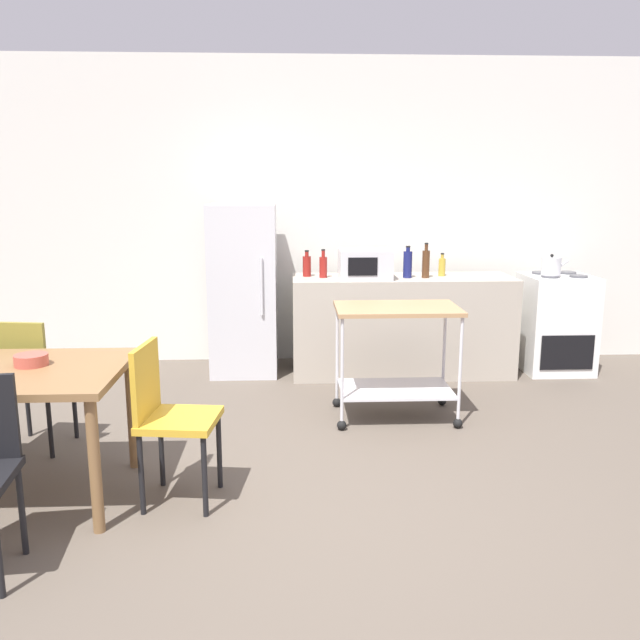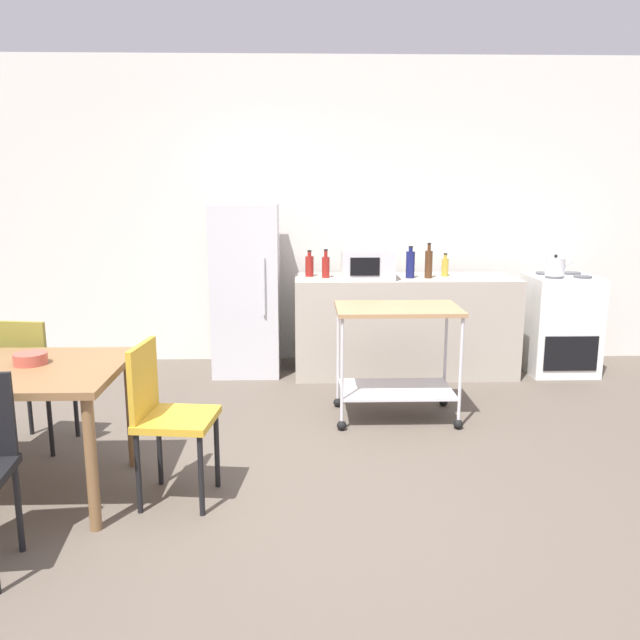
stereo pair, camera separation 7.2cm
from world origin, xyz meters
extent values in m
plane|color=brown|center=(0.00, 0.00, 0.00)|extent=(12.00, 12.00, 0.00)
cube|color=silver|center=(0.00, 3.20, 1.45)|extent=(8.40, 0.12, 2.90)
cube|color=#A89E8E|center=(0.90, 2.60, 0.45)|extent=(2.00, 0.64, 0.90)
cylinder|color=brown|center=(-1.10, -0.17, 0.35)|extent=(0.06, 0.06, 0.71)
cylinder|color=brown|center=(-1.10, 0.61, 0.35)|extent=(0.06, 0.06, 0.71)
cylinder|color=black|center=(-1.39, -0.36, 0.23)|extent=(0.03, 0.03, 0.45)
cube|color=olive|center=(-1.81, 0.96, 0.47)|extent=(0.45, 0.45, 0.04)
cube|color=olive|center=(-1.83, 0.78, 0.69)|extent=(0.38, 0.09, 0.40)
cylinder|color=black|center=(-1.61, 1.10, 0.23)|extent=(0.03, 0.03, 0.45)
cylinder|color=black|center=(-1.95, 1.15, 0.23)|extent=(0.03, 0.03, 0.45)
cylinder|color=black|center=(-1.66, 0.77, 0.23)|extent=(0.03, 0.03, 0.45)
cylinder|color=black|center=(-2.00, 0.82, 0.23)|extent=(0.03, 0.03, 0.45)
cube|color=gold|center=(-0.73, 0.15, 0.47)|extent=(0.44, 0.44, 0.04)
cube|color=gold|center=(-0.91, 0.17, 0.69)|extent=(0.08, 0.38, 0.40)
cylinder|color=black|center=(-0.58, -0.04, 0.23)|extent=(0.03, 0.03, 0.45)
cylinder|color=black|center=(-0.54, 0.30, 0.23)|extent=(0.03, 0.03, 0.45)
cylinder|color=black|center=(-0.92, 0.00, 0.23)|extent=(0.03, 0.03, 0.45)
cylinder|color=black|center=(-0.87, 0.34, 0.23)|extent=(0.03, 0.03, 0.45)
cube|color=white|center=(2.35, 2.62, 0.45)|extent=(0.60, 0.60, 0.90)
cube|color=black|center=(2.35, 2.32, 0.25)|extent=(0.48, 0.01, 0.32)
cylinder|color=#47474C|center=(2.22, 2.50, 0.91)|extent=(0.16, 0.16, 0.02)
cylinder|color=#47474C|center=(2.48, 2.50, 0.91)|extent=(0.16, 0.16, 0.02)
cylinder|color=#47474C|center=(2.22, 2.74, 0.91)|extent=(0.16, 0.16, 0.02)
cylinder|color=#47474C|center=(2.48, 2.74, 0.91)|extent=(0.16, 0.16, 0.02)
cube|color=silver|center=(-0.55, 2.70, 0.78)|extent=(0.60, 0.60, 1.55)
cylinder|color=silver|center=(-0.37, 2.39, 0.85)|extent=(0.02, 0.02, 0.50)
cube|color=#A37A51|center=(0.66, 1.42, 0.83)|extent=(0.90, 0.56, 0.03)
cube|color=silver|center=(0.66, 1.42, 0.22)|extent=(0.83, 0.52, 0.02)
cylinder|color=silver|center=(0.24, 1.17, 0.45)|extent=(0.02, 0.02, 0.76)
sphere|color=black|center=(0.24, 1.17, 0.04)|extent=(0.07, 0.07, 0.07)
cylinder|color=silver|center=(1.08, 1.17, 0.45)|extent=(0.02, 0.02, 0.76)
sphere|color=black|center=(1.08, 1.17, 0.04)|extent=(0.07, 0.07, 0.07)
cylinder|color=silver|center=(0.24, 1.67, 0.45)|extent=(0.02, 0.02, 0.76)
sphere|color=black|center=(0.24, 1.67, 0.04)|extent=(0.07, 0.07, 0.07)
cylinder|color=silver|center=(1.08, 1.67, 0.45)|extent=(0.02, 0.02, 0.76)
sphere|color=black|center=(1.08, 1.67, 0.04)|extent=(0.07, 0.07, 0.07)
cylinder|color=maroon|center=(0.03, 2.67, 0.99)|extent=(0.08, 0.08, 0.18)
cylinder|color=maroon|center=(0.03, 2.67, 1.10)|extent=(0.03, 0.03, 0.04)
cylinder|color=black|center=(0.03, 2.67, 1.13)|extent=(0.04, 0.04, 0.01)
cylinder|color=maroon|center=(0.18, 2.59, 0.99)|extent=(0.07, 0.07, 0.19)
cylinder|color=maroon|center=(0.18, 2.59, 1.11)|extent=(0.03, 0.03, 0.06)
cylinder|color=black|center=(0.18, 2.59, 1.15)|extent=(0.03, 0.03, 0.01)
cube|color=silver|center=(0.54, 2.50, 1.03)|extent=(0.46, 0.34, 0.26)
cube|color=black|center=(0.50, 2.33, 1.03)|extent=(0.25, 0.01, 0.16)
cylinder|color=navy|center=(0.93, 2.55, 1.02)|extent=(0.08, 0.08, 0.24)
cylinder|color=navy|center=(0.93, 2.55, 1.15)|extent=(0.04, 0.04, 0.04)
cylinder|color=black|center=(0.93, 2.55, 1.18)|extent=(0.04, 0.04, 0.01)
cylinder|color=#4C2D19|center=(1.09, 2.54, 1.02)|extent=(0.07, 0.07, 0.24)
cylinder|color=#4C2D19|center=(1.09, 2.54, 1.17)|extent=(0.03, 0.03, 0.06)
cylinder|color=black|center=(1.09, 2.54, 1.21)|extent=(0.03, 0.03, 0.01)
cylinder|color=gold|center=(1.27, 2.65, 0.98)|extent=(0.06, 0.06, 0.16)
cylinder|color=gold|center=(1.27, 2.65, 1.08)|extent=(0.03, 0.03, 0.04)
cylinder|color=black|center=(1.27, 2.65, 1.10)|extent=(0.03, 0.03, 0.01)
cylinder|color=#B24C3F|center=(-1.55, 0.29, 0.78)|extent=(0.18, 0.18, 0.06)
cylinder|color=silver|center=(2.23, 2.52, 1.00)|extent=(0.17, 0.17, 0.16)
sphere|color=black|center=(2.23, 2.52, 1.09)|extent=(0.03, 0.03, 0.03)
cylinder|color=silver|center=(2.34, 2.52, 1.02)|extent=(0.08, 0.02, 0.07)
camera|label=1|loc=(-0.12, -3.26, 1.73)|focal=36.85mm
camera|label=2|loc=(-0.04, -3.26, 1.73)|focal=36.85mm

